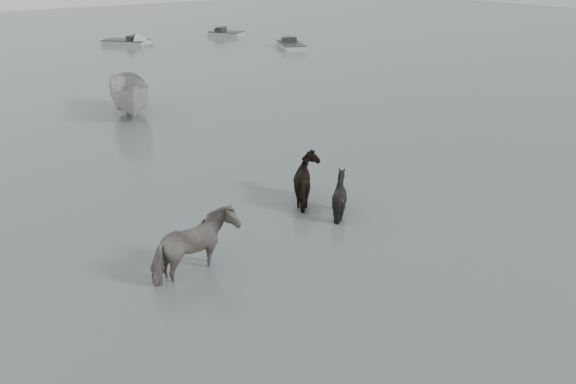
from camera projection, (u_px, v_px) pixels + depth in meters
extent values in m
plane|color=#52625C|center=(276.00, 234.00, 15.06)|extent=(140.00, 140.00, 0.00)
imported|color=black|center=(194.00, 240.00, 12.87)|extent=(2.25, 1.29, 1.79)
imported|color=black|center=(310.00, 175.00, 16.80)|extent=(1.66, 1.84, 1.62)
imported|color=black|center=(340.00, 189.00, 16.06)|extent=(1.37, 1.24, 1.43)
imported|color=#B0AFAB|center=(130.00, 94.00, 25.94)|extent=(3.07, 5.02, 1.82)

